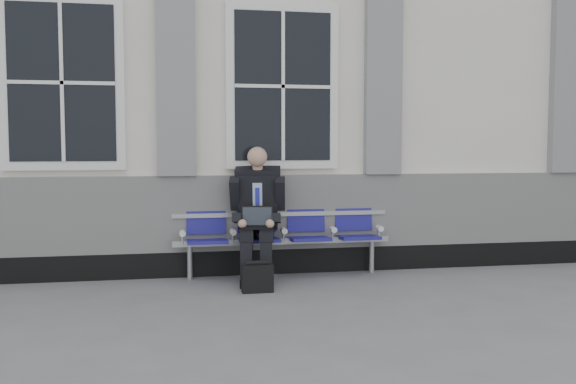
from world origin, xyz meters
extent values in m
plane|color=slate|center=(0.00, 0.00, 0.00)|extent=(70.00, 70.00, 0.00)
cube|color=silver|center=(0.00, 3.50, 2.10)|extent=(14.00, 4.00, 4.20)
cube|color=black|center=(0.00, 1.47, 0.15)|extent=(14.00, 0.10, 0.30)
cube|color=silver|center=(0.00, 1.46, 0.75)|extent=(14.00, 0.08, 0.90)
cube|color=gray|center=(-0.90, 1.44, 2.40)|extent=(0.45, 0.14, 2.40)
cube|color=gray|center=(1.60, 1.44, 2.40)|extent=(0.45, 0.14, 2.40)
cube|color=gray|center=(4.10, 1.44, 2.40)|extent=(0.45, 0.14, 2.40)
cube|color=white|center=(-2.15, 1.46, 2.25)|extent=(1.35, 0.10, 1.95)
cube|color=black|center=(-2.15, 1.41, 2.25)|extent=(1.15, 0.02, 1.75)
cube|color=white|center=(0.35, 1.46, 2.25)|extent=(1.35, 0.10, 1.95)
cube|color=black|center=(0.35, 1.41, 2.25)|extent=(1.15, 0.02, 1.75)
cube|color=#9EA0A3|center=(0.33, 1.30, 0.42)|extent=(2.60, 0.07, 0.07)
cube|color=#9EA0A3|center=(0.33, 1.42, 0.73)|extent=(2.60, 0.05, 0.05)
cylinder|color=#9EA0A3|center=(-0.77, 1.30, 0.20)|extent=(0.06, 0.06, 0.39)
cylinder|color=#9EA0A3|center=(1.43, 1.30, 0.20)|extent=(0.06, 0.06, 0.39)
cube|color=navy|center=(-0.57, 1.22, 0.45)|extent=(0.46, 0.42, 0.07)
cube|color=navy|center=(-0.57, 1.43, 0.71)|extent=(0.46, 0.10, 0.40)
cube|color=navy|center=(0.03, 1.22, 0.45)|extent=(0.46, 0.42, 0.07)
cube|color=navy|center=(0.03, 1.43, 0.71)|extent=(0.46, 0.10, 0.40)
cube|color=navy|center=(0.63, 1.22, 0.45)|extent=(0.46, 0.42, 0.07)
cube|color=navy|center=(0.63, 1.43, 0.71)|extent=(0.46, 0.10, 0.40)
cube|color=navy|center=(1.23, 1.22, 0.45)|extent=(0.46, 0.42, 0.07)
cube|color=navy|center=(1.23, 1.43, 0.71)|extent=(0.46, 0.10, 0.40)
cylinder|color=white|center=(-0.85, 1.25, 0.55)|extent=(0.07, 0.12, 0.07)
cylinder|color=white|center=(-0.27, 1.25, 0.55)|extent=(0.07, 0.12, 0.07)
cylinder|color=white|center=(0.33, 1.25, 0.55)|extent=(0.07, 0.12, 0.07)
cylinder|color=white|center=(0.93, 1.25, 0.55)|extent=(0.07, 0.12, 0.07)
cylinder|color=white|center=(1.51, 1.25, 0.55)|extent=(0.07, 0.12, 0.07)
cube|color=black|center=(-0.17, 0.82, 0.05)|extent=(0.17, 0.30, 0.10)
cube|color=black|center=(0.05, 0.78, 0.05)|extent=(0.17, 0.30, 0.10)
cube|color=black|center=(-0.16, 0.89, 0.25)|extent=(0.16, 0.16, 0.47)
cube|color=black|center=(0.06, 0.85, 0.25)|extent=(0.16, 0.16, 0.47)
cube|color=black|center=(-0.11, 1.13, 0.55)|extent=(0.24, 0.51, 0.15)
cube|color=black|center=(0.10, 1.09, 0.55)|extent=(0.24, 0.51, 0.15)
cube|color=black|center=(0.04, 1.32, 0.91)|extent=(0.52, 0.45, 0.69)
cube|color=silver|center=(0.01, 1.19, 0.93)|extent=(0.13, 0.12, 0.39)
cube|color=#282FBC|center=(0.01, 1.18, 0.91)|extent=(0.06, 0.09, 0.32)
cube|color=black|center=(0.03, 1.29, 1.24)|extent=(0.56, 0.35, 0.16)
cylinder|color=tan|center=(0.02, 1.24, 1.31)|extent=(0.12, 0.12, 0.11)
sphere|color=tan|center=(0.01, 1.17, 1.42)|extent=(0.23, 0.23, 0.23)
cube|color=black|center=(-0.24, 1.26, 1.00)|extent=(0.16, 0.33, 0.41)
cube|color=black|center=(0.27, 1.17, 1.00)|extent=(0.16, 0.33, 0.41)
cube|color=black|center=(-0.24, 1.06, 0.73)|extent=(0.16, 0.35, 0.15)
cube|color=black|center=(0.19, 0.98, 0.73)|extent=(0.16, 0.35, 0.15)
sphere|color=tan|center=(-0.20, 0.90, 0.69)|extent=(0.10, 0.10, 0.10)
sphere|color=tan|center=(0.10, 0.84, 0.69)|extent=(0.10, 0.10, 0.10)
cube|color=black|center=(-0.03, 0.96, 0.63)|extent=(0.40, 0.31, 0.02)
cube|color=black|center=(-0.01, 1.08, 0.75)|extent=(0.37, 0.16, 0.23)
cube|color=black|center=(-0.01, 1.07, 0.75)|extent=(0.34, 0.13, 0.20)
cube|color=black|center=(-0.08, 0.52, 0.15)|extent=(0.33, 0.14, 0.29)
cylinder|color=black|center=(-0.08, 0.52, 0.31)|extent=(0.26, 0.06, 0.05)
camera|label=1|loc=(-1.00, -6.13, 1.56)|focal=40.00mm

